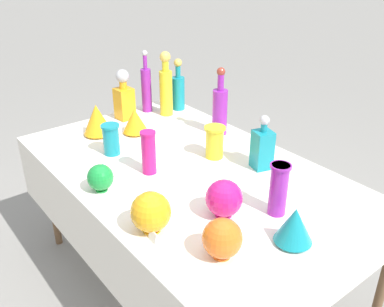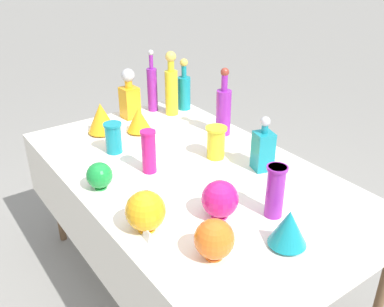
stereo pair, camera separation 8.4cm
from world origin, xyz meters
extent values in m
plane|color=gray|center=(0.00, 0.00, 0.00)|extent=(40.00, 40.00, 0.00)
cube|color=white|center=(0.00, 0.00, 0.74)|extent=(1.90, 1.10, 0.03)
cube|color=white|center=(0.00, -0.56, 0.57)|extent=(1.90, 0.01, 0.38)
cylinder|color=brown|center=(-0.85, -0.45, 0.36)|extent=(0.04, 0.04, 0.73)
cylinder|color=brown|center=(-0.85, 0.45, 0.36)|extent=(0.04, 0.04, 0.73)
cylinder|color=brown|center=(0.85, 0.45, 0.36)|extent=(0.04, 0.04, 0.73)
cylinder|color=yellow|center=(-0.71, 0.34, 0.91)|extent=(0.08, 0.08, 0.29)
cylinder|color=yellow|center=(-0.71, 0.34, 1.09)|extent=(0.04, 0.04, 0.07)
sphere|color=gold|center=(-0.71, 0.34, 1.14)|extent=(0.07, 0.07, 0.07)
cylinder|color=purple|center=(-0.27, 0.42, 0.89)|extent=(0.09, 0.09, 0.27)
cylinder|color=purple|center=(-0.27, 0.42, 1.07)|extent=(0.04, 0.04, 0.09)
sphere|color=maroon|center=(-0.27, 0.42, 1.14)|extent=(0.05, 0.05, 0.05)
cylinder|color=purple|center=(-0.84, 0.28, 0.90)|extent=(0.07, 0.07, 0.29)
cylinder|color=purple|center=(-0.84, 0.28, 1.09)|extent=(0.03, 0.03, 0.09)
sphere|color=#B2B2B7|center=(-0.84, 0.28, 1.15)|extent=(0.04, 0.04, 0.04)
cylinder|color=teal|center=(-0.74, 0.46, 0.87)|extent=(0.09, 0.09, 0.22)
cylinder|color=teal|center=(-0.74, 0.46, 1.02)|extent=(0.03, 0.03, 0.08)
sphere|color=gold|center=(-0.74, 0.46, 1.08)|extent=(0.05, 0.05, 0.05)
cube|color=orange|center=(-0.82, 0.09, 0.86)|extent=(0.11, 0.11, 0.20)
cylinder|color=orange|center=(-0.82, 0.09, 0.99)|extent=(0.05, 0.05, 0.05)
sphere|color=#B2B2B7|center=(-0.82, 0.09, 1.04)|extent=(0.08, 0.08, 0.08)
cube|color=teal|center=(0.18, 0.30, 0.86)|extent=(0.11, 0.11, 0.20)
cylinder|color=teal|center=(0.18, 0.30, 0.98)|extent=(0.03, 0.03, 0.04)
sphere|color=#B2B2B7|center=(0.18, 0.30, 1.02)|extent=(0.05, 0.05, 0.05)
cylinder|color=purple|center=(0.50, 0.06, 0.88)|extent=(0.08, 0.08, 0.23)
cylinder|color=purple|center=(0.50, 0.06, 0.99)|extent=(0.09, 0.09, 0.01)
cylinder|color=#C61972|center=(-0.12, -0.17, 0.87)|extent=(0.07, 0.07, 0.22)
cylinder|color=#C61972|center=(-0.12, -0.17, 0.97)|extent=(0.08, 0.08, 0.01)
cylinder|color=yellow|center=(-0.05, 0.19, 0.85)|extent=(0.09, 0.09, 0.17)
cylinder|color=yellow|center=(-0.05, 0.19, 0.93)|extent=(0.11, 0.11, 0.01)
cylinder|color=teal|center=(-0.42, -0.22, 0.84)|extent=(0.09, 0.09, 0.17)
cylinder|color=teal|center=(-0.42, -0.22, 0.92)|extent=(0.10, 0.10, 0.01)
cylinder|color=orange|center=(-0.58, 0.02, 0.77)|extent=(0.09, 0.09, 0.01)
cone|color=orange|center=(-0.58, 0.02, 0.84)|extent=(0.15, 0.15, 0.14)
cylinder|color=orange|center=(-0.69, -0.16, 0.77)|extent=(0.08, 0.08, 0.01)
cone|color=orange|center=(-0.69, -0.16, 0.86)|extent=(0.17, 0.17, 0.18)
cylinder|color=teal|center=(0.68, -0.04, 0.77)|extent=(0.08, 0.08, 0.01)
cone|color=teal|center=(0.68, -0.04, 0.84)|extent=(0.15, 0.15, 0.14)
cylinder|color=orange|center=(0.57, -0.31, 0.76)|extent=(0.07, 0.07, 0.01)
sphere|color=orange|center=(0.57, -0.31, 0.84)|extent=(0.15, 0.15, 0.15)
cylinder|color=#C61972|center=(0.38, -0.13, 0.76)|extent=(0.07, 0.07, 0.01)
sphere|color=#C61972|center=(0.38, -0.13, 0.85)|extent=(0.16, 0.16, 0.16)
cylinder|color=orange|center=(0.28, -0.43, 0.76)|extent=(0.07, 0.07, 0.01)
sphere|color=orange|center=(0.28, -0.43, 0.85)|extent=(0.16, 0.16, 0.16)
cylinder|color=#198C38|center=(-0.12, -0.44, 0.76)|extent=(0.06, 0.06, 0.01)
sphere|color=#198C38|center=(-0.12, -0.44, 0.83)|extent=(0.12, 0.12, 0.12)
cube|color=white|center=(0.34, -0.46, 0.78)|extent=(0.05, 0.02, 0.04)
camera|label=1|loc=(1.47, -1.15, 1.81)|focal=40.00mm
camera|label=2|loc=(1.52, -1.09, 1.81)|focal=40.00mm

